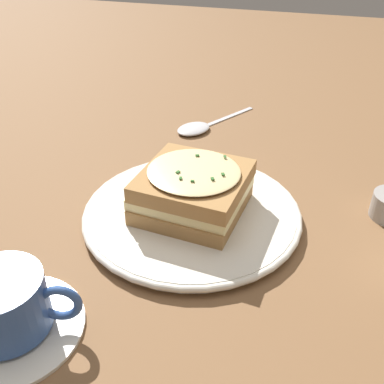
% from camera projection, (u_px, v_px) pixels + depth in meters
% --- Properties ---
extents(ground_plane, '(2.40, 2.40, 0.00)m').
position_uv_depth(ground_plane, '(186.00, 209.00, 0.58)').
color(ground_plane, brown).
extents(dinner_plate, '(0.27, 0.27, 0.01)m').
position_uv_depth(dinner_plate, '(192.00, 213.00, 0.56)').
color(dinner_plate, silver).
rests_on(dinner_plate, ground_plane).
extents(sandwich, '(0.14, 0.13, 0.06)m').
position_uv_depth(sandwich, '(193.00, 190.00, 0.54)').
color(sandwich, '#A37542').
rests_on(sandwich, dinner_plate).
extents(teacup_with_saucer, '(0.14, 0.14, 0.06)m').
position_uv_depth(teacup_with_saucer, '(6.00, 310.00, 0.41)').
color(teacup_with_saucer, silver).
rests_on(teacup_with_saucer, ground_plane).
extents(spoon, '(0.12, 0.17, 0.01)m').
position_uv_depth(spoon, '(198.00, 127.00, 0.77)').
color(spoon, silver).
rests_on(spoon, ground_plane).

